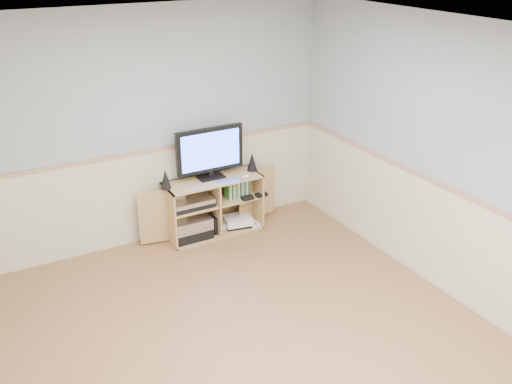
{
  "coord_description": "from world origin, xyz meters",
  "views": [
    {
      "loc": [
        -1.79,
        -3.22,
        3.07
      ],
      "look_at": [
        0.68,
        1.2,
        0.8
      ],
      "focal_mm": 40.0,
      "sensor_mm": 36.0,
      "label": 1
    }
  ],
  "objects_px": {
    "monitor": "(210,151)",
    "game_consoles": "(237,221)",
    "keyboard": "(229,181)",
    "media_cabinet": "(212,204)"
  },
  "relations": [
    {
      "from": "media_cabinet",
      "to": "game_consoles",
      "type": "xyz_separation_m",
      "value": [
        0.28,
        -0.06,
        -0.26
      ]
    },
    {
      "from": "monitor",
      "to": "keyboard",
      "type": "bearing_deg",
      "value": -55.7
    },
    {
      "from": "monitor",
      "to": "media_cabinet",
      "type": "bearing_deg",
      "value": 90.0
    },
    {
      "from": "media_cabinet",
      "to": "game_consoles",
      "type": "distance_m",
      "value": 0.39
    },
    {
      "from": "monitor",
      "to": "keyboard",
      "type": "relative_size",
      "value": 2.8
    },
    {
      "from": "keyboard",
      "to": "monitor",
      "type": "bearing_deg",
      "value": 130.95
    },
    {
      "from": "media_cabinet",
      "to": "game_consoles",
      "type": "bearing_deg",
      "value": -12.75
    },
    {
      "from": "monitor",
      "to": "game_consoles",
      "type": "bearing_deg",
      "value": -12.29
    },
    {
      "from": "media_cabinet",
      "to": "keyboard",
      "type": "xyz_separation_m",
      "value": [
        0.13,
        -0.19,
        0.32
      ]
    },
    {
      "from": "monitor",
      "to": "game_consoles",
      "type": "relative_size",
      "value": 1.67
    }
  ]
}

